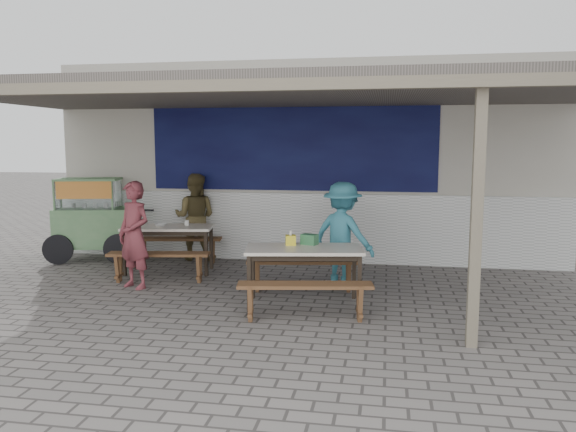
# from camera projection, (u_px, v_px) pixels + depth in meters

# --- Properties ---
(ground) EXTENTS (60.00, 60.00, 0.00)m
(ground) POSITION_uv_depth(u_px,v_px,m) (266.00, 309.00, 7.04)
(ground) COLOR slate
(ground) RESTS_ON ground
(back_wall) EXTENTS (9.00, 1.28, 3.50)m
(back_wall) POSITION_uv_depth(u_px,v_px,m) (307.00, 162.00, 10.32)
(back_wall) COLOR beige
(back_wall) RESTS_ON ground
(warung_roof) EXTENTS (9.00, 4.21, 2.81)m
(warung_roof) POSITION_uv_depth(u_px,v_px,m) (280.00, 95.00, 7.57)
(warung_roof) COLOR #59524C
(warung_roof) RESTS_ON ground
(table_left) EXTENTS (1.50, 0.87, 0.75)m
(table_left) POSITION_uv_depth(u_px,v_px,m) (168.00, 231.00, 8.99)
(table_left) COLOR silver
(table_left) RESTS_ON ground
(bench_left_street) EXTENTS (1.53, 0.52, 0.45)m
(bench_left_street) POSITION_uv_depth(u_px,v_px,m) (159.00, 260.00, 8.36)
(bench_left_street) COLOR brown
(bench_left_street) RESTS_ON ground
(bench_left_wall) EXTENTS (1.53, 0.52, 0.45)m
(bench_left_wall) POSITION_uv_depth(u_px,v_px,m) (178.00, 244.00, 9.70)
(bench_left_wall) COLOR brown
(bench_left_wall) RESTS_ON ground
(table_right) EXTENTS (1.58, 0.96, 0.75)m
(table_right) POSITION_uv_depth(u_px,v_px,m) (304.00, 254.00, 7.14)
(table_right) COLOR silver
(table_right) RESTS_ON ground
(bench_right_street) EXTENTS (1.60, 0.54, 0.45)m
(bench_right_street) POSITION_uv_depth(u_px,v_px,m) (305.00, 293.00, 6.53)
(bench_right_street) COLOR brown
(bench_right_street) RESTS_ON ground
(bench_right_wall) EXTENTS (1.60, 0.54, 0.45)m
(bench_right_wall) POSITION_uv_depth(u_px,v_px,m) (303.00, 268.00, 7.84)
(bench_right_wall) COLOR brown
(bench_right_wall) RESTS_ON ground
(vendor_cart) EXTENTS (1.73, 1.02, 1.46)m
(vendor_cart) POSITION_uv_depth(u_px,v_px,m) (92.00, 216.00, 9.91)
(vendor_cart) COLOR #6F9966
(vendor_cart) RESTS_ON ground
(patron_street_side) EXTENTS (0.66, 0.57, 1.54)m
(patron_street_side) POSITION_uv_depth(u_px,v_px,m) (134.00, 235.00, 8.00)
(patron_street_side) COLOR brown
(patron_street_side) RESTS_ON ground
(patron_wall_side) EXTENTS (0.78, 0.62, 1.54)m
(patron_wall_side) POSITION_uv_depth(u_px,v_px,m) (195.00, 217.00, 9.96)
(patron_wall_side) COLOR brown
(patron_wall_side) RESTS_ON ground
(patron_right_table) EXTENTS (1.13, 0.94, 1.52)m
(patron_right_table) POSITION_uv_depth(u_px,v_px,m) (343.00, 235.00, 8.09)
(patron_right_table) COLOR teal
(patron_right_table) RESTS_ON ground
(tissue_box) EXTENTS (0.16, 0.16, 0.13)m
(tissue_box) POSITION_uv_depth(u_px,v_px,m) (291.00, 240.00, 7.31)
(tissue_box) COLOR yellow
(tissue_box) RESTS_ON table_right
(donation_box) EXTENTS (0.24, 0.20, 0.14)m
(donation_box) POSITION_uv_depth(u_px,v_px,m) (309.00, 239.00, 7.35)
(donation_box) COLOR #2E693F
(donation_box) RESTS_ON table_right
(condiment_jar) EXTENTS (0.07, 0.07, 0.08)m
(condiment_jar) POSITION_uv_depth(u_px,v_px,m) (187.00, 223.00, 9.08)
(condiment_jar) COLOR white
(condiment_jar) RESTS_ON table_left
(condiment_bowl) EXTENTS (0.20, 0.20, 0.05)m
(condiment_bowl) POSITION_uv_depth(u_px,v_px,m) (161.00, 225.00, 8.97)
(condiment_bowl) COLOR white
(condiment_bowl) RESTS_ON table_left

